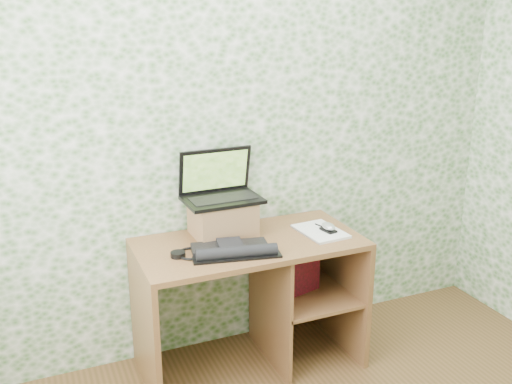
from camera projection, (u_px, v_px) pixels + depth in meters
name	position (u px, v px, depth m)	size (l,w,h in m)	color
wall_back	(228.00, 129.00, 3.14)	(3.50, 3.50, 0.00)	silver
desk	(261.00, 282.00, 3.16)	(1.20, 0.60, 0.75)	brown
riser	(223.00, 218.00, 3.09)	(0.32, 0.27, 0.19)	brown
laptop	(219.00, 188.00, 3.08)	(0.41, 0.30, 0.27)	black
keyboard	(233.00, 250.00, 2.87)	(0.45, 0.30, 0.06)	black
headphones	(192.00, 253.00, 2.86)	(0.22, 0.16, 0.03)	black
notepad	(320.00, 231.00, 3.15)	(0.21, 0.30, 0.01)	silver
mouse	(328.00, 228.00, 3.13)	(0.06, 0.10, 0.03)	silver
pen	(323.00, 227.00, 3.18)	(0.01, 0.01, 0.13)	black
red_box	(300.00, 269.00, 3.21)	(0.24, 0.08, 0.28)	maroon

